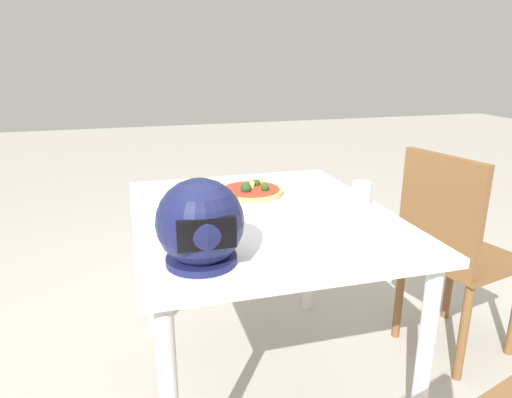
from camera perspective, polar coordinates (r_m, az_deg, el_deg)
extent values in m
plane|color=#B2ADA3|center=(2.02, 0.61, -21.43)|extent=(14.00, 14.00, 0.00)
cube|color=white|center=(1.67, 0.69, -2.13)|extent=(0.90, 1.07, 0.03)
cylinder|color=white|center=(2.34, 6.67, -5.82)|extent=(0.05, 0.05, 0.69)
cylinder|color=white|center=(2.19, -12.88, -7.90)|extent=(0.05, 0.05, 0.69)
cylinder|color=white|center=(1.62, 19.96, -18.55)|extent=(0.05, 0.05, 0.69)
cylinder|color=white|center=(1.84, -0.62, 0.48)|extent=(0.29, 0.29, 0.01)
cylinder|color=tan|center=(1.84, -0.63, 0.92)|extent=(0.26, 0.26, 0.02)
cylinder|color=red|center=(1.83, -0.63, 1.24)|extent=(0.22, 0.22, 0.00)
sphere|color=#234C1E|center=(1.88, 0.08, 1.99)|extent=(0.03, 0.03, 0.03)
sphere|color=#234C1E|center=(1.81, 1.11, 1.40)|extent=(0.03, 0.03, 0.03)
sphere|color=#234C1E|center=(1.79, -1.25, 1.36)|extent=(0.04, 0.04, 0.04)
cylinder|color=#E0D172|center=(1.85, -0.43, 1.79)|extent=(0.02, 0.02, 0.02)
cylinder|color=#E0D172|center=(1.87, -0.50, 1.89)|extent=(0.02, 0.02, 0.02)
cylinder|color=#E0D172|center=(1.84, -0.53, 1.59)|extent=(0.02, 0.02, 0.01)
cylinder|color=#E0D172|center=(1.92, 0.62, 2.34)|extent=(0.02, 0.02, 0.02)
cylinder|color=#E0D172|center=(1.90, -0.49, 2.19)|extent=(0.02, 0.02, 0.02)
sphere|color=#191E4C|center=(1.24, -6.90, -2.84)|extent=(0.24, 0.24, 0.24)
cylinder|color=#191E4C|center=(1.28, -6.72, -7.39)|extent=(0.19, 0.19, 0.02)
cube|color=black|center=(1.14, -6.10, -4.33)|extent=(0.15, 0.02, 0.08)
cylinder|color=silver|center=(1.72, 12.83, 0.37)|extent=(0.07, 0.07, 0.10)
cube|color=brown|center=(2.18, 24.14, -6.44)|extent=(0.48, 0.48, 0.02)
cube|color=brown|center=(1.96, 21.70, -1.40)|extent=(0.12, 0.38, 0.45)
cylinder|color=brown|center=(2.49, 22.79, -8.99)|extent=(0.04, 0.04, 0.43)
cylinder|color=brown|center=(2.25, 17.26, -11.24)|extent=(0.04, 0.04, 0.43)
cylinder|color=brown|center=(2.07, 24.19, -14.80)|extent=(0.04, 0.04, 0.43)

